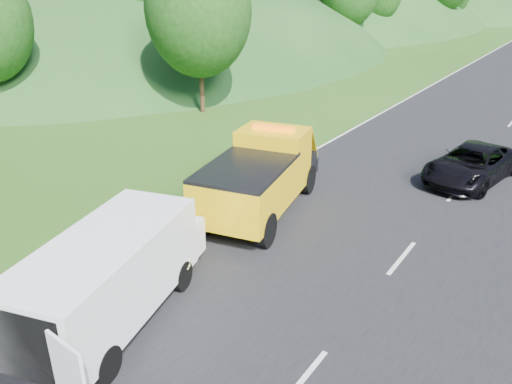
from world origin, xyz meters
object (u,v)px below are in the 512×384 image
Objects in this scene: tow_truck at (261,175)px; woman at (166,251)px; worker at (76,378)px; white_van at (111,273)px; child at (185,284)px; suitcase at (130,241)px; passing_suv at (468,181)px.

tow_truck is 4.38× the size of woman.
tow_truck is at bearing 102.05° from worker.
white_van reaches higher than woman.
child is at bearing -92.48° from tow_truck.
tow_truck is at bearing 78.28° from white_van.
suitcase is 0.10× the size of passing_suv.
woman is 12.76m from passing_suv.
passing_suv is at bearing 40.14° from tow_truck.
woman is at bearing -113.41° from tow_truck.
tow_truck reaches higher than worker.
child is at bearing -10.42° from suitcase.
white_van is 4.45× the size of worker.
tow_truck reaches higher than white_van.
passing_suv is at bearing 87.46° from child.
child is (0.89, -5.00, -1.37)m from tow_truck.
woman is at bearing 116.86° from worker.
worker reaches higher than child.
passing_suv reaches higher than child.
child is at bearing -132.61° from woman.
passing_suv is (6.20, 11.15, 0.00)m from woman.
white_van is 15.07m from passing_suv.
child is (0.34, 2.06, -1.31)m from white_van.
passing_suv is at bearing 58.13° from suitcase.
worker is at bearing -82.24° from white_van.
white_van is 1.37× the size of passing_suv.
worker is at bearing -93.86° from tow_truck.
worker is at bearing -65.07° from child.
woman is 1.93m from child.
suitcase is (-1.04, -0.49, 0.26)m from woman.
white_van is at bearing -47.43° from suitcase.
tow_truck reaches higher than woman.
tow_truck is 7.08m from white_van.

